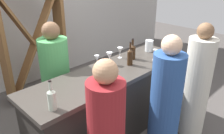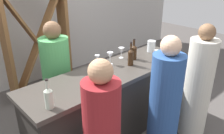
{
  "view_description": "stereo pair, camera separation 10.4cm",
  "coord_description": "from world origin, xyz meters",
  "px_view_note": "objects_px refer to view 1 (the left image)",
  "views": [
    {
      "loc": [
        -1.77,
        -1.77,
        2.08
      ],
      "look_at": [
        0.0,
        0.0,
        0.97
      ],
      "focal_mm": 37.06,
      "sensor_mm": 36.0,
      "label": 1
    },
    {
      "loc": [
        -1.7,
        -1.84,
        2.08
      ],
      "look_at": [
        0.0,
        0.0,
        0.97
      ],
      "focal_mm": 37.06,
      "sensor_mm": 36.0,
      "label": 2
    }
  ],
  "objects_px": {
    "person_right_guest": "(165,103)",
    "person_server_behind": "(56,82)",
    "wine_bottle_leftmost_clear_pale": "(52,99)",
    "wine_bottle_center_amber_brown": "(132,51)",
    "water_pitcher": "(149,46)",
    "wine_bottle_second_left_amber_brown": "(130,56)",
    "person_center_guest": "(196,86)",
    "wine_glass_near_left": "(170,47)",
    "wine_glass_far_center": "(120,50)",
    "wine_rack": "(34,44)",
    "wine_glass_near_center": "(155,52)",
    "wine_glass_far_left": "(97,59)",
    "wine_glass_near_right": "(109,56)"
  },
  "relations": [
    {
      "from": "person_right_guest",
      "to": "person_server_behind",
      "type": "relative_size",
      "value": 0.99
    },
    {
      "from": "wine_bottle_leftmost_clear_pale",
      "to": "wine_bottle_center_amber_brown",
      "type": "height_order",
      "value": "wine_bottle_leftmost_clear_pale"
    },
    {
      "from": "water_pitcher",
      "to": "wine_bottle_second_left_amber_brown",
      "type": "bearing_deg",
      "value": -166.68
    },
    {
      "from": "person_center_guest",
      "to": "person_right_guest",
      "type": "bearing_deg",
      "value": 100.61
    },
    {
      "from": "wine_bottle_leftmost_clear_pale",
      "to": "wine_glass_near_left",
      "type": "relative_size",
      "value": 1.83
    },
    {
      "from": "wine_glass_far_center",
      "to": "wine_rack",
      "type": "bearing_deg",
      "value": 109.72
    },
    {
      "from": "person_center_guest",
      "to": "person_server_behind",
      "type": "bearing_deg",
      "value": 57.88
    },
    {
      "from": "wine_bottle_second_left_amber_brown",
      "to": "wine_glass_near_left",
      "type": "height_order",
      "value": "wine_bottle_second_left_amber_brown"
    },
    {
      "from": "water_pitcher",
      "to": "wine_glass_near_center",
      "type": "bearing_deg",
      "value": -131.1
    },
    {
      "from": "wine_bottle_second_left_amber_brown",
      "to": "wine_glass_near_center",
      "type": "height_order",
      "value": "wine_bottle_second_left_amber_brown"
    },
    {
      "from": "wine_rack",
      "to": "wine_glass_near_center",
      "type": "relative_size",
      "value": 12.22
    },
    {
      "from": "wine_rack",
      "to": "person_center_guest",
      "type": "distance_m",
      "value": 2.55
    },
    {
      "from": "person_center_guest",
      "to": "person_right_guest",
      "type": "distance_m",
      "value": 0.6
    },
    {
      "from": "wine_rack",
      "to": "wine_glass_far_left",
      "type": "height_order",
      "value": "wine_rack"
    },
    {
      "from": "wine_rack",
      "to": "wine_bottle_leftmost_clear_pale",
      "type": "distance_m",
      "value": 2.02
    },
    {
      "from": "water_pitcher",
      "to": "person_center_guest",
      "type": "relative_size",
      "value": 0.11
    },
    {
      "from": "person_server_behind",
      "to": "water_pitcher",
      "type": "bearing_deg",
      "value": 45.65
    },
    {
      "from": "wine_glass_far_left",
      "to": "person_server_behind",
      "type": "distance_m",
      "value": 0.65
    },
    {
      "from": "wine_bottle_leftmost_clear_pale",
      "to": "wine_bottle_second_left_amber_brown",
      "type": "distance_m",
      "value": 1.23
    },
    {
      "from": "wine_bottle_second_left_amber_brown",
      "to": "wine_bottle_center_amber_brown",
      "type": "height_order",
      "value": "wine_bottle_second_left_amber_brown"
    },
    {
      "from": "wine_glass_near_center",
      "to": "water_pitcher",
      "type": "distance_m",
      "value": 0.35
    },
    {
      "from": "wine_rack",
      "to": "wine_glass_near_right",
      "type": "relative_size",
      "value": 11.1
    },
    {
      "from": "wine_glass_near_center",
      "to": "person_right_guest",
      "type": "height_order",
      "value": "person_right_guest"
    },
    {
      "from": "person_server_behind",
      "to": "person_right_guest",
      "type": "bearing_deg",
      "value": 2.82
    },
    {
      "from": "wine_bottle_leftmost_clear_pale",
      "to": "person_right_guest",
      "type": "distance_m",
      "value": 1.26
    },
    {
      "from": "wine_rack",
      "to": "wine_bottle_second_left_amber_brown",
      "type": "height_order",
      "value": "wine_rack"
    },
    {
      "from": "person_server_behind",
      "to": "wine_glass_near_center",
      "type": "bearing_deg",
      "value": 30.79
    },
    {
      "from": "wine_glass_near_right",
      "to": "wine_glass_far_left",
      "type": "distance_m",
      "value": 0.17
    },
    {
      "from": "wine_glass_near_center",
      "to": "person_right_guest",
      "type": "xyz_separation_m",
      "value": [
        -0.45,
        -0.49,
        -0.36
      ]
    },
    {
      "from": "wine_bottle_center_amber_brown",
      "to": "wine_glass_near_right",
      "type": "bearing_deg",
      "value": 166.69
    },
    {
      "from": "wine_bottle_center_amber_brown",
      "to": "wine_glass_near_left",
      "type": "relative_size",
      "value": 1.8
    },
    {
      "from": "wine_rack",
      "to": "wine_bottle_center_amber_brown",
      "type": "height_order",
      "value": "wine_rack"
    },
    {
      "from": "wine_bottle_leftmost_clear_pale",
      "to": "wine_glass_near_right",
      "type": "bearing_deg",
      "value": 19.12
    },
    {
      "from": "wine_glass_near_right",
      "to": "person_center_guest",
      "type": "height_order",
      "value": "person_center_guest"
    },
    {
      "from": "person_center_guest",
      "to": "wine_glass_far_left",
      "type": "bearing_deg",
      "value": 59.0
    },
    {
      "from": "wine_bottle_leftmost_clear_pale",
      "to": "water_pitcher",
      "type": "distance_m",
      "value": 1.84
    },
    {
      "from": "wine_rack",
      "to": "water_pitcher",
      "type": "distance_m",
      "value": 1.85
    },
    {
      "from": "wine_bottle_leftmost_clear_pale",
      "to": "wine_bottle_center_amber_brown",
      "type": "distance_m",
      "value": 1.43
    },
    {
      "from": "wine_glass_far_center",
      "to": "person_center_guest",
      "type": "height_order",
      "value": "person_center_guest"
    },
    {
      "from": "person_right_guest",
      "to": "person_server_behind",
      "type": "height_order",
      "value": "person_server_behind"
    },
    {
      "from": "wine_rack",
      "to": "wine_glass_far_center",
      "type": "xyz_separation_m",
      "value": [
        0.51,
        -1.43,
        0.12
      ]
    },
    {
      "from": "wine_bottle_center_amber_brown",
      "to": "person_server_behind",
      "type": "distance_m",
      "value": 1.08
    },
    {
      "from": "wine_glass_far_left",
      "to": "wine_bottle_second_left_amber_brown",
      "type": "bearing_deg",
      "value": -35.98
    },
    {
      "from": "wine_rack",
      "to": "wine_glass_near_left",
      "type": "bearing_deg",
      "value": -58.32
    },
    {
      "from": "wine_rack",
      "to": "wine_glass_near_left",
      "type": "distance_m",
      "value": 2.14
    },
    {
      "from": "wine_glass_near_left",
      "to": "wine_glass_near_right",
      "type": "distance_m",
      "value": 0.93
    },
    {
      "from": "wine_bottle_leftmost_clear_pale",
      "to": "wine_glass_far_center",
      "type": "xyz_separation_m",
      "value": [
        1.31,
        0.42,
        -0.0
      ]
    },
    {
      "from": "person_right_guest",
      "to": "wine_glass_far_left",
      "type": "bearing_deg",
      "value": 37.57
    },
    {
      "from": "wine_glass_near_right",
      "to": "person_right_guest",
      "type": "xyz_separation_m",
      "value": [
        0.07,
        -0.81,
        -0.36
      ]
    },
    {
      "from": "wine_rack",
      "to": "wine_glass_near_center",
      "type": "bearing_deg",
      "value": -66.72
    }
  ]
}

